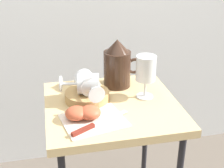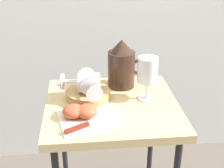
{
  "view_description": "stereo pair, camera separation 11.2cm",
  "coord_description": "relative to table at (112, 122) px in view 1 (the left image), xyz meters",
  "views": [
    {
      "loc": [
        -0.21,
        -0.99,
        1.27
      ],
      "look_at": [
        0.0,
        0.0,
        0.78
      ],
      "focal_mm": 50.24,
      "sensor_mm": 36.0,
      "label": 1
    },
    {
      "loc": [
        -0.1,
        -1.01,
        1.27
      ],
      "look_at": [
        0.0,
        0.0,
        0.78
      ],
      "focal_mm": 50.24,
      "sensor_mm": 36.0,
      "label": 2
    }
  ],
  "objects": [
    {
      "name": "apple_half_right",
      "position": [
        -0.1,
        -0.09,
        0.11
      ],
      "size": [
        0.08,
        0.08,
        0.04
      ],
      "primitive_type": "ellipsoid",
      "color": "#C15133",
      "rests_on": "linen_napkin"
    },
    {
      "name": "wine_glass_upright",
      "position": [
        0.13,
        0.03,
        0.19
      ],
      "size": [
        0.08,
        0.08,
        0.17
      ],
      "color": "silver",
      "rests_on": "table"
    },
    {
      "name": "pitcher",
      "position": [
        0.05,
        0.15,
        0.16
      ],
      "size": [
        0.16,
        0.11,
        0.2
      ],
      "color": "#382319",
      "rests_on": "table"
    },
    {
      "name": "wine_glass_tipped_near",
      "position": [
        -0.09,
        0.03,
        0.15
      ],
      "size": [
        0.15,
        0.1,
        0.08
      ],
      "color": "silver",
      "rests_on": "basket_tray"
    },
    {
      "name": "knife",
      "position": [
        -0.1,
        -0.15,
        0.09
      ],
      "size": [
        0.21,
        0.13,
        0.01
      ],
      "color": "silver",
      "rests_on": "linen_napkin"
    },
    {
      "name": "apple_half_left",
      "position": [
        -0.14,
        -0.08,
        0.11
      ],
      "size": [
        0.08,
        0.08,
        0.04
      ],
      "primitive_type": "ellipsoid",
      "color": "#C15133",
      "rests_on": "linen_napkin"
    },
    {
      "name": "linen_napkin",
      "position": [
        -0.09,
        -0.1,
        0.08
      ],
      "size": [
        0.23,
        0.21,
        0.0
      ],
      "primitive_type": "cube",
      "rotation": [
        0.0,
        0.0,
        0.22
      ],
      "color": "silver",
      "rests_on": "table"
    },
    {
      "name": "wine_glass_tipped_far",
      "position": [
        -0.08,
        0.04,
        0.15
      ],
      "size": [
        0.09,
        0.16,
        0.07
      ],
      "color": "silver",
      "rests_on": "basket_tray"
    },
    {
      "name": "table",
      "position": [
        0.0,
        0.0,
        0.0
      ],
      "size": [
        0.49,
        0.46,
        0.7
      ],
      "color": "tan",
      "rests_on": "ground_plane"
    },
    {
      "name": "basket_tray",
      "position": [
        -0.09,
        0.05,
        0.1
      ],
      "size": [
        0.17,
        0.17,
        0.03
      ],
      "primitive_type": "cylinder",
      "color": "tan",
      "rests_on": "table"
    }
  ]
}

